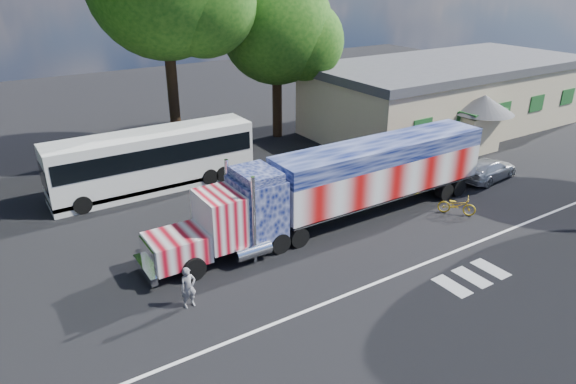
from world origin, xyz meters
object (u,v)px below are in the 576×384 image
bicycle (457,205)px  tree_ne_a (279,28)px  semi_truck (345,182)px  woman (188,288)px  coach_bus (153,160)px  parked_car (489,169)px

bicycle → tree_ne_a: tree_ne_a is taller
bicycle → semi_truck: bearing=114.8°
woman → coach_bus: bearing=74.0°
coach_bus → bicycle: 16.72m
woman → bicycle: 14.69m
tree_ne_a → parked_car: bearing=-67.1°
coach_bus → bicycle: size_ratio=6.08×
semi_truck → coach_bus: bearing=126.0°
woman → semi_truck: bearing=12.8°
semi_truck → parked_car: bearing=-1.9°
bicycle → tree_ne_a: bearing=53.0°
parked_car → coach_bus: bearing=54.6°
parked_car → woman: bearing=89.5°
coach_bus → bicycle: bearing=-44.4°
parked_car → bicycle: 5.84m
semi_truck → parked_car: size_ratio=4.36×
woman → tree_ne_a: bearing=46.7°
coach_bus → woman: 12.01m
tree_ne_a → coach_bus: bearing=-157.1°
parked_car → tree_ne_a: (-5.98, 14.19, 7.22)m
parked_car → bicycle: (-5.39, -2.25, -0.13)m
coach_bus → woman: size_ratio=6.98×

